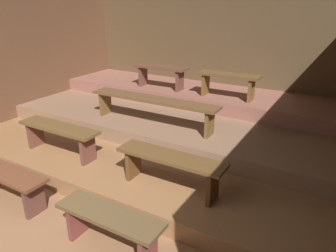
# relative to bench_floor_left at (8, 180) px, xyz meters

# --- Properties ---
(ground) EXTENTS (6.36, 5.85, 0.08)m
(ground) POSITION_rel_bench_floor_left_xyz_m (0.76, 1.68, -0.35)
(ground) COLOR #946744
(wall_back) EXTENTS (6.36, 0.06, 2.64)m
(wall_back) POSITION_rel_bench_floor_left_xyz_m (0.76, 4.23, 1.01)
(wall_back) COLOR brown
(wall_back) RESTS_ON ground
(wall_left) EXTENTS (0.06, 5.85, 2.64)m
(wall_left) POSITION_rel_bench_floor_left_xyz_m (-2.05, 1.68, 1.01)
(wall_left) COLOR brown
(wall_left) RESTS_ON ground
(platform_lower) EXTENTS (5.56, 3.80, 0.23)m
(platform_lower) POSITION_rel_bench_floor_left_xyz_m (0.76, 2.31, -0.20)
(platform_lower) COLOR #9B6A41
(platform_lower) RESTS_ON ground
(platform_middle) EXTENTS (5.56, 2.63, 0.23)m
(platform_middle) POSITION_rel_bench_floor_left_xyz_m (0.76, 2.89, 0.03)
(platform_middle) COLOR #916B50
(platform_middle) RESTS_ON platform_lower
(platform_upper) EXTENTS (5.56, 1.29, 0.23)m
(platform_upper) POSITION_rel_bench_floor_left_xyz_m (0.76, 3.56, 0.26)
(platform_upper) COLOR #995F50
(platform_upper) RESTS_ON platform_middle
(bench_floor_left) EXTENTS (1.09, 0.31, 0.42)m
(bench_floor_left) POSITION_rel_bench_floor_left_xyz_m (0.00, 0.00, 0.00)
(bench_floor_left) COLOR brown
(bench_floor_left) RESTS_ON ground
(bench_floor_right) EXTENTS (1.09, 0.31, 0.42)m
(bench_floor_right) POSITION_rel_bench_floor_left_xyz_m (1.52, 0.00, 0.00)
(bench_floor_right) COLOR brown
(bench_floor_right) RESTS_ON ground
(bench_lower_left) EXTENTS (1.28, 0.31, 0.42)m
(bench_lower_left) POSITION_rel_bench_floor_left_xyz_m (-0.13, 0.91, 0.24)
(bench_lower_left) COLOR brown
(bench_lower_left) RESTS_ON platform_lower
(bench_lower_right) EXTENTS (1.28, 0.31, 0.42)m
(bench_lower_right) POSITION_rel_bench_floor_left_xyz_m (1.65, 0.91, 0.24)
(bench_lower_right) COLOR brown
(bench_lower_right) RESTS_ON platform_lower
(bench_middle_center) EXTENTS (2.14, 0.31, 0.42)m
(bench_middle_center) POSITION_rel_bench_floor_left_xyz_m (0.68, 2.06, 0.49)
(bench_middle_center) COLOR brown
(bench_middle_center) RESTS_ON platform_middle
(bench_upper_left) EXTENTS (1.06, 0.31, 0.42)m
(bench_upper_left) POSITION_rel_bench_floor_left_xyz_m (0.09, 3.27, 0.68)
(bench_upper_left) COLOR brown
(bench_upper_left) RESTS_ON platform_upper
(bench_upper_right) EXTENTS (1.06, 0.31, 0.42)m
(bench_upper_right) POSITION_rel_bench_floor_left_xyz_m (1.43, 3.27, 0.68)
(bench_upper_right) COLOR brown
(bench_upper_right) RESTS_ON platform_upper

